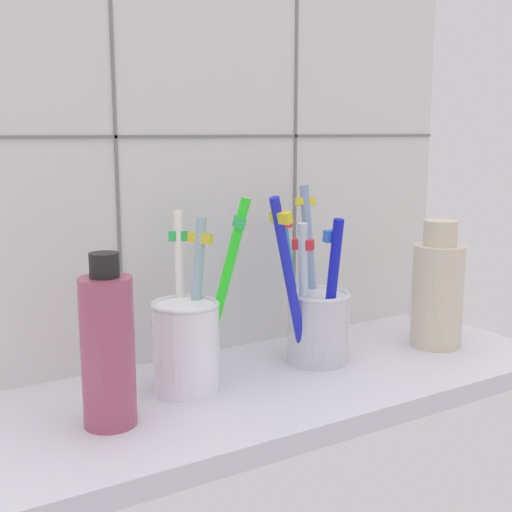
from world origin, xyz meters
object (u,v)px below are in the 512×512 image
(toothbrush_cup_left, at_px, (188,338))
(soap_bottle, at_px, (108,348))
(toothbrush_cup_right, at_px, (316,316))
(ceramic_vase, at_px, (438,290))

(toothbrush_cup_left, xyz_separation_m, soap_bottle, (-0.09, -0.04, 0.02))
(toothbrush_cup_right, distance_m, ceramic_vase, 0.15)
(toothbrush_cup_right, xyz_separation_m, ceramic_vase, (0.15, -0.03, 0.01))
(toothbrush_cup_left, height_order, soap_bottle, toothbrush_cup_left)
(toothbrush_cup_right, relative_size, ceramic_vase, 1.27)
(toothbrush_cup_left, relative_size, soap_bottle, 1.25)
(toothbrush_cup_right, bearing_deg, soap_bottle, -171.41)
(toothbrush_cup_left, xyz_separation_m, ceramic_vase, (0.30, -0.03, 0.01))
(soap_bottle, bearing_deg, ceramic_vase, 1.18)
(toothbrush_cup_right, height_order, ceramic_vase, toothbrush_cup_right)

